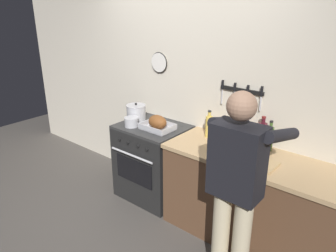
# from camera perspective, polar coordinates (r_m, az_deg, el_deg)

# --- Properties ---
(ground_plane) EXTENTS (8.00, 8.00, 0.00)m
(ground_plane) POSITION_cam_1_polar(r_m,az_deg,el_deg) (3.42, -11.46, -19.86)
(ground_plane) COLOR #4C4742
(wall_back) EXTENTS (6.00, 0.13, 2.60)m
(wall_back) POSITION_cam_1_polar(r_m,az_deg,el_deg) (3.69, 3.44, 6.62)
(wall_back) COLOR beige
(wall_back) RESTS_ON ground
(counter_block) EXTENTS (2.03, 0.65, 0.90)m
(counter_block) POSITION_cam_1_polar(r_m,az_deg,el_deg) (3.21, 17.06, -13.29)
(counter_block) COLOR brown
(counter_block) RESTS_ON ground
(stove) EXTENTS (0.76, 0.67, 0.90)m
(stove) POSITION_cam_1_polar(r_m,az_deg,el_deg) (3.86, -2.68, -6.22)
(stove) COLOR black
(stove) RESTS_ON ground
(person_cook) EXTENTS (0.51, 0.63, 1.66)m
(person_cook) POSITION_cam_1_polar(r_m,az_deg,el_deg) (2.50, 11.96, -9.75)
(person_cook) COLOR #C6B793
(person_cook) RESTS_ON ground
(roasting_pan) EXTENTS (0.35, 0.26, 0.16)m
(roasting_pan) POSITION_cam_1_polar(r_m,az_deg,el_deg) (3.54, -1.86, 0.47)
(roasting_pan) COLOR #B7B7BC
(roasting_pan) RESTS_ON stove
(stock_pot) EXTENTS (0.23, 0.23, 0.21)m
(stock_pot) POSITION_cam_1_polar(r_m,az_deg,el_deg) (3.84, -5.61, 2.37)
(stock_pot) COLOR #B7B7BC
(stock_pot) RESTS_ON stove
(saucepan) EXTENTS (0.16, 0.16, 0.10)m
(saucepan) POSITION_cam_1_polar(r_m,az_deg,el_deg) (3.67, -6.44, 0.73)
(saucepan) COLOR #B7B7BC
(saucepan) RESTS_ON stove
(cutting_board) EXTENTS (0.36, 0.24, 0.02)m
(cutting_board) POSITION_cam_1_polar(r_m,az_deg,el_deg) (2.93, 15.06, -6.21)
(cutting_board) COLOR tan
(cutting_board) RESTS_ON counter_block
(bottle_olive_oil) EXTENTS (0.06, 0.06, 0.30)m
(bottle_olive_oil) POSITION_cam_1_polar(r_m,az_deg,el_deg) (3.17, 17.43, -2.06)
(bottle_olive_oil) COLOR #385623
(bottle_olive_oil) RESTS_ON counter_block
(bottle_hot_sauce) EXTENTS (0.05, 0.05, 0.20)m
(bottle_hot_sauce) POSITION_cam_1_polar(r_m,az_deg,el_deg) (3.15, 14.52, -2.69)
(bottle_hot_sauce) COLOR red
(bottle_hot_sauce) RESTS_ON counter_block
(bottle_cooking_oil) EXTENTS (0.07, 0.07, 0.29)m
(bottle_cooking_oil) POSITION_cam_1_polar(r_m,az_deg,el_deg) (3.36, 7.20, 0.01)
(bottle_cooking_oil) COLOR gold
(bottle_cooking_oil) RESTS_ON counter_block
(bottle_wine_red) EXTENTS (0.08, 0.08, 0.31)m
(bottle_wine_red) POSITION_cam_1_polar(r_m,az_deg,el_deg) (3.22, 16.20, -1.43)
(bottle_wine_red) COLOR #47141E
(bottle_wine_red) RESTS_ON counter_block
(bottle_soy_sauce) EXTENTS (0.06, 0.06, 0.23)m
(bottle_soy_sauce) POSITION_cam_1_polar(r_m,az_deg,el_deg) (3.05, 16.08, -3.43)
(bottle_soy_sauce) COLOR black
(bottle_soy_sauce) RESTS_ON counter_block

